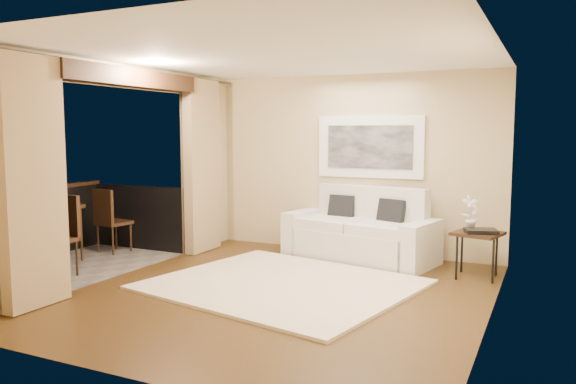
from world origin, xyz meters
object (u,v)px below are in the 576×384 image
Objects in this scene: balcony_chair_far at (108,216)px; ice_bucket at (47,198)px; orchid at (471,212)px; bistro_table at (50,212)px; balcony_chair_near at (61,229)px; side_table at (478,237)px; sofa at (362,234)px.

ice_bucket is at bearing 66.88° from balcony_chair_far.
orchid is 0.54× the size of bistro_table.
ice_bucket is at bearing 151.00° from balcony_chair_near.
orchid is (-0.11, 0.16, 0.28)m from side_table.
bistro_table is 0.82m from balcony_chair_near.
sofa reaches higher than bistro_table.
orchid is 2.24× the size of ice_bucket.
balcony_chair_near is at bearing -129.07° from sofa.
side_table is at bearing -162.21° from balcony_chair_far.
balcony_chair_far is at bearing 111.49° from balcony_chair_near.
balcony_chair_far is at bearing -168.50° from orchid.
sofa is 2.77× the size of bistro_table.
balcony_chair_far reaches higher than side_table.
balcony_chair_far is at bearing 58.69° from ice_bucket.
sofa reaches higher than orchid.
ice_bucket is (-0.18, 0.11, 0.18)m from bistro_table.
orchid reaches higher than balcony_chair_far.
orchid is at bearing 29.82° from balcony_chair_near.
bistro_table is (-5.52, -1.73, 0.20)m from side_table.
balcony_chair_far is 0.95× the size of balcony_chair_near.
side_table is 5.33m from balcony_chair_far.
orchid is at bearing -160.31° from balcony_chair_far.
ice_bucket is (-5.70, -1.62, 0.38)m from side_table.
bistro_table is at bearing 80.51° from balcony_chair_far.
orchid is at bearing 19.21° from bistro_table.
sofa is at bearing 166.22° from side_table.
balcony_chair_far is 1.35m from balcony_chair_near.
orchid reaches higher than ice_bucket.
balcony_chair_far is (0.27, 0.84, -0.15)m from bistro_table.
sofa reaches higher than side_table.
balcony_chair_near is 5.19× the size of ice_bucket.
sofa is 4.11m from balcony_chair_near.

